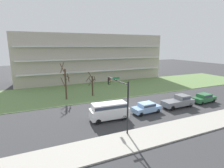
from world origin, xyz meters
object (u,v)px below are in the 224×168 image
object	(u,v)px
tree_far_left	(65,82)
traffic_signal_mast	(120,94)
van_white_near_left	(109,110)
sedan_blue_center_left	(146,107)
tree_left	(92,84)
sedan_green_center_right	(204,98)
pickup_gray_near_right	(179,101)

from	to	relation	value
tree_far_left	traffic_signal_mast	world-z (taller)	tree_far_left
van_white_near_left	sedan_blue_center_left	distance (m)	6.01
sedan_blue_center_left	traffic_signal_mast	world-z (taller)	traffic_signal_mast
sedan_blue_center_left	traffic_signal_mast	size ratio (longest dim) A/B	0.73
tree_left	traffic_signal_mast	xyz separation A→B (m)	(-1.24, -14.65, 1.77)
sedan_blue_center_left	tree_left	bearing A→B (deg)	107.88
tree_far_left	traffic_signal_mast	xyz separation A→B (m)	(3.92, -14.24, 0.84)
sedan_green_center_right	traffic_signal_mast	world-z (taller)	traffic_signal_mast
tree_left	van_white_near_left	world-z (taller)	tree_left
tree_far_left	pickup_gray_near_right	distance (m)	19.87
tree_left	sedan_green_center_right	bearing A→B (deg)	-35.65
van_white_near_left	sedan_blue_center_left	size ratio (longest dim) A/B	1.18
tree_far_left	van_white_near_left	distance (m)	12.28
tree_far_left	tree_left	bearing A→B (deg)	4.53
tree_left	pickup_gray_near_right	xyz separation A→B (m)	(10.85, -11.95, -1.43)
sedan_blue_center_left	sedan_green_center_right	world-z (taller)	same
sedan_blue_center_left	pickup_gray_near_right	bearing A→B (deg)	-2.86
sedan_blue_center_left	sedan_green_center_right	size ratio (longest dim) A/B	1.00
tree_far_left	sedan_green_center_right	size ratio (longest dim) A/B	1.53
pickup_gray_near_right	traffic_signal_mast	bearing A→B (deg)	-167.94
sedan_green_center_right	tree_far_left	bearing A→B (deg)	149.21
pickup_gray_near_right	traffic_signal_mast	world-z (taller)	traffic_signal_mast
pickup_gray_near_right	traffic_signal_mast	xyz separation A→B (m)	(-12.09, -2.70, 3.20)
tree_far_left	tree_left	world-z (taller)	tree_far_left
tree_far_left	tree_left	distance (m)	5.26
tree_far_left	pickup_gray_near_right	world-z (taller)	tree_far_left
traffic_signal_mast	pickup_gray_near_right	bearing A→B (deg)	12.61
sedan_blue_center_left	van_white_near_left	bearing A→B (deg)	177.11
sedan_blue_center_left	traffic_signal_mast	xyz separation A→B (m)	(-5.77, -2.70, 3.34)
sedan_green_center_right	traffic_signal_mast	xyz separation A→B (m)	(-17.90, -2.70, 3.34)
sedan_green_center_right	pickup_gray_near_right	distance (m)	5.82
sedan_blue_center_left	pickup_gray_near_right	distance (m)	6.31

